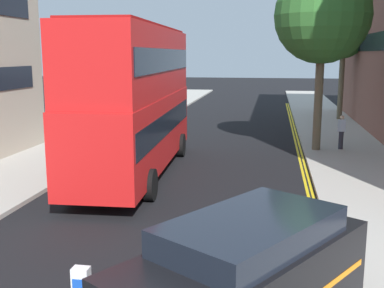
# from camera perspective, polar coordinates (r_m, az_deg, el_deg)

# --- Properties ---
(sidewalk_right) EXTENTS (4.00, 80.00, 0.14)m
(sidewalk_right) POSITION_cam_1_polar(r_m,az_deg,el_deg) (20.36, 19.41, -2.72)
(sidewalk_right) COLOR #ADA89E
(sidewalk_right) RESTS_ON ground
(sidewalk_left) EXTENTS (4.00, 80.00, 0.14)m
(sidewalk_left) POSITION_cam_1_polar(r_m,az_deg,el_deg) (22.18, -15.86, -1.43)
(sidewalk_left) COLOR #ADA89E
(sidewalk_left) RESTS_ON ground
(kerb_line_outer) EXTENTS (0.10, 56.00, 0.01)m
(kerb_line_outer) POSITION_cam_1_polar(r_m,az_deg,el_deg) (18.18, 13.88, -4.20)
(kerb_line_outer) COLOR yellow
(kerb_line_outer) RESTS_ON ground
(kerb_line_inner) EXTENTS (0.10, 56.00, 0.01)m
(kerb_line_inner) POSITION_cam_1_polar(r_m,az_deg,el_deg) (18.17, 13.37, -4.19)
(kerb_line_inner) COLOR yellow
(kerb_line_inner) RESTS_ON ground
(double_decker_bus_away) EXTENTS (3.15, 10.90, 5.64)m
(double_decker_bus_away) POSITION_cam_1_polar(r_m,az_deg,el_deg) (18.19, -6.83, 5.74)
(double_decker_bus_away) COLOR red
(double_decker_bus_away) RESTS_ON ground
(taxi_minivan) EXTENTS (4.17, 5.05, 2.12)m
(taxi_minivan) POSITION_cam_1_polar(r_m,az_deg,el_deg) (7.72, 5.90, -16.57)
(taxi_minivan) COLOR black
(taxi_minivan) RESTS_ON ground
(pedestrian_far) EXTENTS (0.34, 0.22, 1.62)m
(pedestrian_far) POSITION_cam_1_polar(r_m,az_deg,el_deg) (23.57, 17.53, 1.45)
(pedestrian_far) COLOR #2D2D38
(pedestrian_far) RESTS_ON sidewalk_right
(street_tree_near) EXTENTS (2.82, 2.82, 6.98)m
(street_tree_near) POSITION_cam_1_polar(r_m,az_deg,el_deg) (34.37, 17.79, 11.99)
(street_tree_near) COLOR #6B6047
(street_tree_near) RESTS_ON sidewalk_right
(street_tree_mid) EXTENTS (4.35, 4.35, 8.35)m
(street_tree_mid) POSITION_cam_1_polar(r_m,az_deg,el_deg) (22.91, 15.43, 14.62)
(street_tree_mid) COLOR #6B6047
(street_tree_mid) RESTS_ON sidewalk_right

